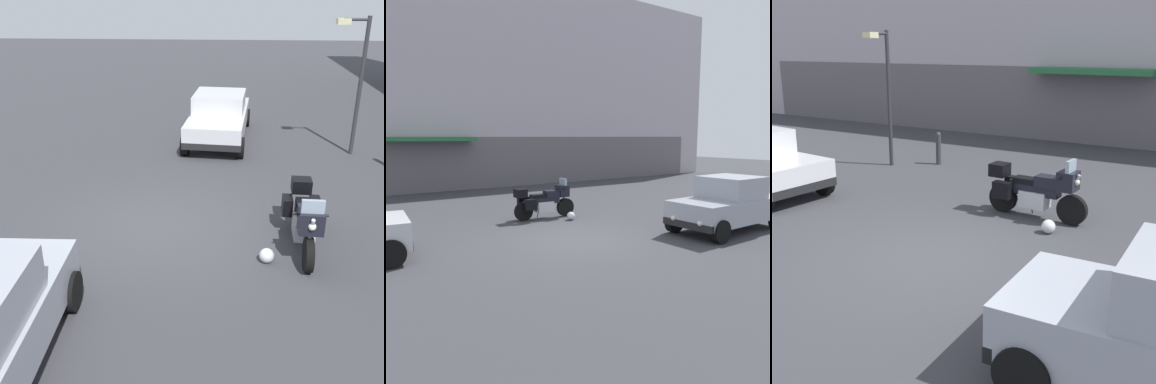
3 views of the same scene
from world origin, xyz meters
The scene contains 5 objects.
ground_plane centered at (0.00, 0.00, 0.00)m, with size 80.00×80.00×0.00m, color #38383D.
motorcycle centered at (0.65, 2.97, 0.62)m, with size 2.26×0.78×1.36m.
helmet centered at (1.29, 2.22, 0.14)m, with size 0.28×0.28×0.28m, color silver.
car_sedan_far centered at (-6.41, 1.24, 0.78)m, with size 4.69×2.29×1.56m.
streetlamp_curbside centered at (-5.15, 5.17, 2.49)m, with size 0.28×0.94×4.01m.
Camera 1 is at (8.72, 1.32, 4.68)m, focal length 43.16 mm.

